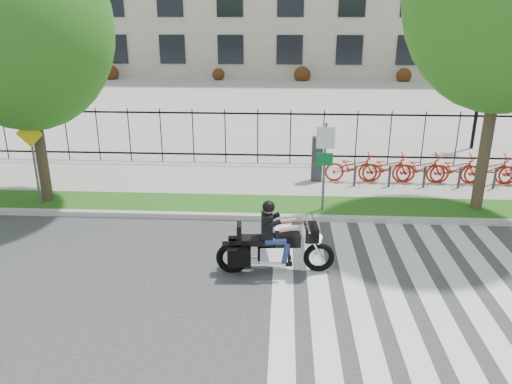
{
  "coord_description": "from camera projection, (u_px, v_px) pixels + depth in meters",
  "views": [
    {
      "loc": [
        2.16,
        -8.71,
        5.44
      ],
      "look_at": [
        1.49,
        3.0,
        1.21
      ],
      "focal_mm": 35.0,
      "sensor_mm": 36.0,
      "label": 1
    }
  ],
  "objects": [
    {
      "name": "ground",
      "position": [
        175.0,
        296.0,
        10.14
      ],
      "size": [
        120.0,
        120.0,
        0.0
      ],
      "primitive_type": "plane",
      "color": "#343336",
      "rests_on": "ground"
    },
    {
      "name": "curb",
      "position": [
        205.0,
        216.0,
        13.97
      ],
      "size": [
        60.0,
        0.2,
        0.15
      ],
      "primitive_type": "cube",
      "color": "#B3B0A8",
      "rests_on": "ground"
    },
    {
      "name": "grass_verge",
      "position": [
        210.0,
        205.0,
        14.77
      ],
      "size": [
        60.0,
        1.5,
        0.15
      ],
      "primitive_type": "cube",
      "color": "#275715",
      "rests_on": "ground"
    },
    {
      "name": "sidewalk",
      "position": [
        220.0,
        179.0,
        17.12
      ],
      "size": [
        60.0,
        3.5,
        0.15
      ],
      "primitive_type": "cube",
      "color": "#A29F97",
      "rests_on": "ground"
    },
    {
      "name": "plaza",
      "position": [
        253.0,
        98.0,
        33.61
      ],
      "size": [
        80.0,
        34.0,
        0.1
      ],
      "primitive_type": "cube",
      "color": "#A29F97",
      "rests_on": "ground"
    },
    {
      "name": "crosswalk_stripes",
      "position": [
        415.0,
        304.0,
        9.88
      ],
      "size": [
        5.7,
        8.0,
        0.01
      ],
      "primitive_type": null,
      "color": "silver",
      "rests_on": "ground"
    },
    {
      "name": "iron_fence",
      "position": [
        225.0,
        136.0,
        18.39
      ],
      "size": [
        30.0,
        0.06,
        2.0
      ],
      "primitive_type": null,
      "color": "black",
      "rests_on": "sidewalk"
    },
    {
      "name": "lamp_post_right",
      "position": [
        483.0,
        72.0,
        19.79
      ],
      "size": [
        1.06,
        0.7,
        4.25
      ],
      "color": "black",
      "rests_on": "ground"
    },
    {
      "name": "street_tree_1",
      "position": [
        22.0,
        27.0,
        13.34
      ],
      "size": [
        4.83,
        4.83,
        7.7
      ],
      "color": "#392A1F",
      "rests_on": "grass_verge"
    },
    {
      "name": "bike_share_station",
      "position": [
        436.0,
        168.0,
        16.3
      ],
      "size": [
        7.8,
        0.86,
        1.5
      ],
      "color": "#2D2D33",
      "rests_on": "sidewalk"
    },
    {
      "name": "sign_pole_regulatory",
      "position": [
        325.0,
        156.0,
        13.68
      ],
      "size": [
        0.5,
        0.09,
        2.5
      ],
      "color": "#59595B",
      "rests_on": "grass_verge"
    },
    {
      "name": "sign_pole_warning",
      "position": [
        33.0,
        151.0,
        14.12
      ],
      "size": [
        0.78,
        0.09,
        2.49
      ],
      "color": "#59595B",
      "rests_on": "grass_verge"
    },
    {
      "name": "motorcycle_rider",
      "position": [
        275.0,
        244.0,
        10.9
      ],
      "size": [
        2.63,
        0.8,
        2.03
      ],
      "color": "black",
      "rests_on": "ground"
    }
  ]
}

